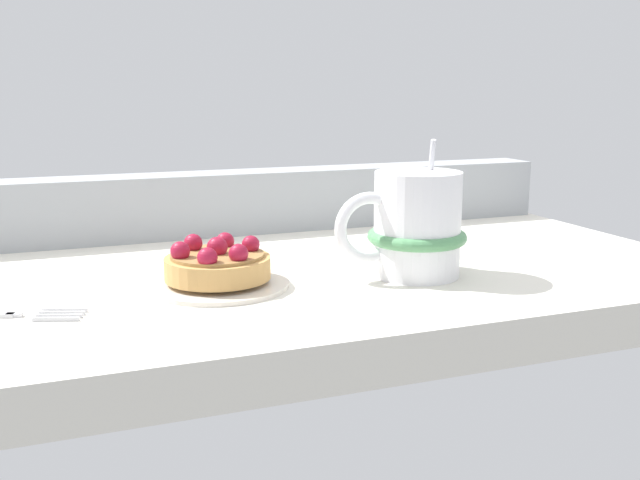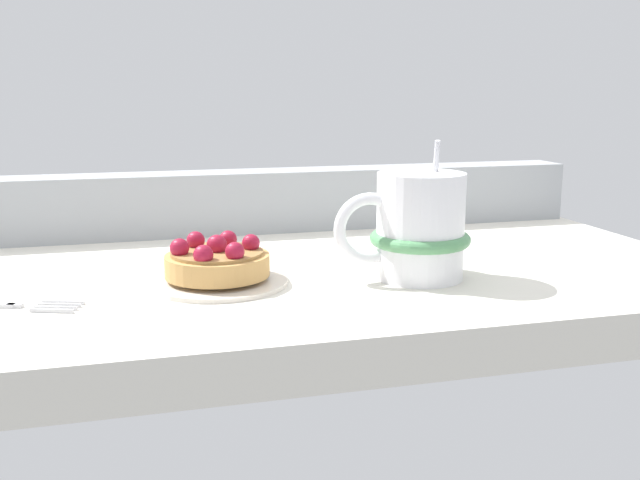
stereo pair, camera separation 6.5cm
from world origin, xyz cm
name	(u,v)px [view 1 (the left image)]	position (x,y,z in cm)	size (l,w,h in cm)	color
ground_plane	(247,290)	(0.00, 0.00, -1.93)	(89.80, 43.26, 3.86)	silver
window_rail_back	(204,204)	(0.00, 18.76, 3.63)	(88.00, 5.74, 7.25)	#9EA3A8
dessert_plate	(218,283)	(-3.80, -4.58, 0.37)	(12.46, 12.46, 0.79)	silver
raspberry_tart	(217,263)	(-3.82, -4.60, 2.11)	(9.23, 9.23, 3.67)	tan
coffee_mug	(414,226)	(14.01, -7.22, 4.69)	(12.74, 9.15, 12.55)	white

